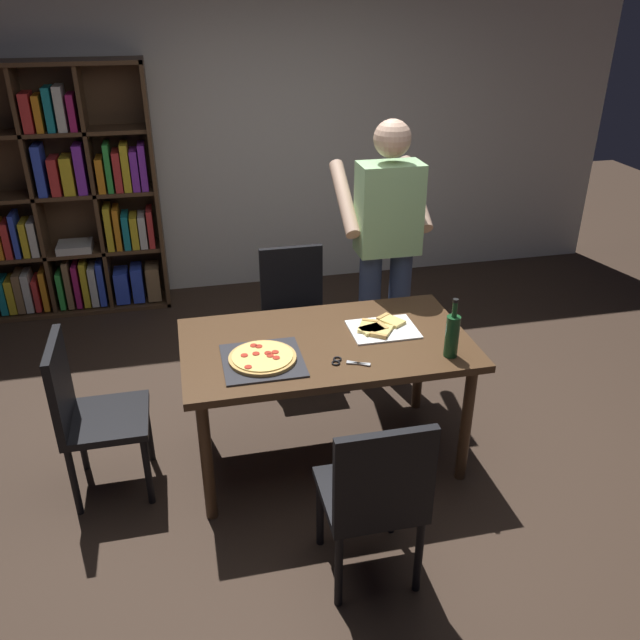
{
  "coord_description": "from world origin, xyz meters",
  "views": [
    {
      "loc": [
        -0.69,
        -2.92,
        2.42
      ],
      "look_at": [
        0.0,
        0.15,
        0.8
      ],
      "focal_mm": 36.63,
      "sensor_mm": 36.0,
      "label": 1
    }
  ],
  "objects_px": {
    "dining_table": "(326,354)",
    "kitchen_scissors": "(344,362)",
    "chair_far_side": "(295,307)",
    "person_serving_pizza": "(386,243)",
    "wine_bottle": "(452,335)",
    "bookshelf": "(72,207)",
    "chair_near_camera": "(376,493)",
    "pepperoni_pizza_on_tray": "(263,359)",
    "chair_left_end": "(87,408)"
  },
  "relations": [
    {
      "from": "dining_table",
      "to": "chair_near_camera",
      "type": "bearing_deg",
      "value": -90.0
    },
    {
      "from": "wine_bottle",
      "to": "bookshelf",
      "type": "bearing_deg",
      "value": 128.1
    },
    {
      "from": "chair_far_side",
      "to": "chair_left_end",
      "type": "relative_size",
      "value": 1.0
    },
    {
      "from": "chair_near_camera",
      "to": "chair_left_end",
      "type": "relative_size",
      "value": 1.0
    },
    {
      "from": "bookshelf",
      "to": "pepperoni_pizza_on_tray",
      "type": "relative_size",
      "value": 4.89
    },
    {
      "from": "person_serving_pizza",
      "to": "chair_near_camera",
      "type": "bearing_deg",
      "value": -108.66
    },
    {
      "from": "chair_left_end",
      "to": "wine_bottle",
      "type": "relative_size",
      "value": 2.85
    },
    {
      "from": "chair_near_camera",
      "to": "person_serving_pizza",
      "type": "relative_size",
      "value": 0.51
    },
    {
      "from": "chair_left_end",
      "to": "pepperoni_pizza_on_tray",
      "type": "distance_m",
      "value": 0.93
    },
    {
      "from": "kitchen_scissors",
      "to": "bookshelf",
      "type": "bearing_deg",
      "value": 120.62
    },
    {
      "from": "dining_table",
      "to": "pepperoni_pizza_on_tray",
      "type": "bearing_deg",
      "value": -159.64
    },
    {
      "from": "dining_table",
      "to": "chair_left_end",
      "type": "xyz_separation_m",
      "value": [
        -1.24,
        0.0,
        -0.16
      ]
    },
    {
      "from": "chair_far_side",
      "to": "pepperoni_pizza_on_tray",
      "type": "height_order",
      "value": "chair_far_side"
    },
    {
      "from": "chair_far_side",
      "to": "person_serving_pizza",
      "type": "xyz_separation_m",
      "value": [
        0.54,
        -0.22,
        0.49
      ]
    },
    {
      "from": "wine_bottle",
      "to": "kitchen_scissors",
      "type": "distance_m",
      "value": 0.55
    },
    {
      "from": "chair_near_camera",
      "to": "person_serving_pizza",
      "type": "xyz_separation_m",
      "value": [
        0.54,
        1.61,
        0.49
      ]
    },
    {
      "from": "chair_near_camera",
      "to": "wine_bottle",
      "type": "xyz_separation_m",
      "value": [
        0.58,
        0.63,
        0.36
      ]
    },
    {
      "from": "person_serving_pizza",
      "to": "pepperoni_pizza_on_tray",
      "type": "distance_m",
      "value": 1.25
    },
    {
      "from": "kitchen_scissors",
      "to": "pepperoni_pizza_on_tray",
      "type": "bearing_deg",
      "value": 165.28
    },
    {
      "from": "dining_table",
      "to": "wine_bottle",
      "type": "distance_m",
      "value": 0.67
    },
    {
      "from": "dining_table",
      "to": "chair_far_side",
      "type": "distance_m",
      "value": 0.93
    },
    {
      "from": "chair_far_side",
      "to": "bookshelf",
      "type": "bearing_deg",
      "value": 135.94
    },
    {
      "from": "chair_left_end",
      "to": "pepperoni_pizza_on_tray",
      "type": "relative_size",
      "value": 2.26
    },
    {
      "from": "dining_table",
      "to": "chair_left_end",
      "type": "distance_m",
      "value": 1.25
    },
    {
      "from": "dining_table",
      "to": "bookshelf",
      "type": "height_order",
      "value": "bookshelf"
    },
    {
      "from": "person_serving_pizza",
      "to": "kitchen_scissors",
      "type": "distance_m",
      "value": 1.09
    },
    {
      "from": "dining_table",
      "to": "bookshelf",
      "type": "bearing_deg",
      "value": 122.42
    },
    {
      "from": "wine_bottle",
      "to": "kitchen_scissors",
      "type": "bearing_deg",
      "value": 174.9
    },
    {
      "from": "pepperoni_pizza_on_tray",
      "to": "wine_bottle",
      "type": "bearing_deg",
      "value": -9.23
    },
    {
      "from": "dining_table",
      "to": "kitchen_scissors",
      "type": "height_order",
      "value": "kitchen_scissors"
    },
    {
      "from": "dining_table",
      "to": "bookshelf",
      "type": "relative_size",
      "value": 0.78
    },
    {
      "from": "chair_far_side",
      "to": "dining_table",
      "type": "bearing_deg",
      "value": -90.0
    },
    {
      "from": "bookshelf",
      "to": "wine_bottle",
      "type": "height_order",
      "value": "bookshelf"
    },
    {
      "from": "wine_bottle",
      "to": "person_serving_pizza",
      "type": "bearing_deg",
      "value": 91.95
    },
    {
      "from": "dining_table",
      "to": "pepperoni_pizza_on_tray",
      "type": "height_order",
      "value": "pepperoni_pizza_on_tray"
    },
    {
      "from": "wine_bottle",
      "to": "chair_far_side",
      "type": "bearing_deg",
      "value": 115.69
    },
    {
      "from": "chair_far_side",
      "to": "kitchen_scissors",
      "type": "distance_m",
      "value": 1.18
    },
    {
      "from": "person_serving_pizza",
      "to": "wine_bottle",
      "type": "bearing_deg",
      "value": -88.05
    },
    {
      "from": "chair_left_end",
      "to": "kitchen_scissors",
      "type": "relative_size",
      "value": 4.59
    },
    {
      "from": "pepperoni_pizza_on_tray",
      "to": "wine_bottle",
      "type": "height_order",
      "value": "wine_bottle"
    },
    {
      "from": "chair_far_side",
      "to": "wine_bottle",
      "type": "bearing_deg",
      "value": -64.31
    },
    {
      "from": "dining_table",
      "to": "chair_left_end",
      "type": "relative_size",
      "value": 1.69
    },
    {
      "from": "dining_table",
      "to": "chair_far_side",
      "type": "bearing_deg",
      "value": 90.0
    },
    {
      "from": "kitchen_scissors",
      "to": "chair_far_side",
      "type": "bearing_deg",
      "value": 91.84
    },
    {
      "from": "pepperoni_pizza_on_tray",
      "to": "kitchen_scissors",
      "type": "xyz_separation_m",
      "value": [
        0.39,
        -0.1,
        -0.01
      ]
    },
    {
      "from": "chair_far_side",
      "to": "kitchen_scissors",
      "type": "height_order",
      "value": "chair_far_side"
    },
    {
      "from": "pepperoni_pizza_on_tray",
      "to": "chair_left_end",
      "type": "bearing_deg",
      "value": 171.51
    },
    {
      "from": "dining_table",
      "to": "wine_bottle",
      "type": "bearing_deg",
      "value": -26.22
    },
    {
      "from": "chair_near_camera",
      "to": "chair_far_side",
      "type": "relative_size",
      "value": 1.0
    },
    {
      "from": "chair_far_side",
      "to": "wine_bottle",
      "type": "height_order",
      "value": "wine_bottle"
    }
  ]
}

